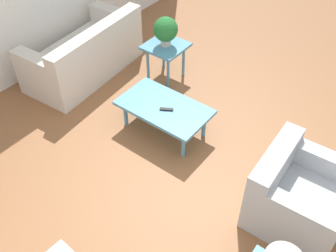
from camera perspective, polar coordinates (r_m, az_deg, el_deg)
ground_plane at (r=4.58m, az=5.18°, el=-5.39°), size 14.00×14.00×0.00m
sofa at (r=5.84m, az=-11.82°, el=10.02°), size 0.98×1.80×0.81m
armchair at (r=4.09m, az=18.07°, el=-9.56°), size 0.88×0.92×0.76m
coffee_table at (r=4.72m, az=-0.58°, el=2.52°), size 1.10×0.63×0.39m
side_table_plant at (r=5.59m, az=-0.34°, el=11.00°), size 0.54×0.54×0.52m
potted_plant at (r=5.43m, az=-0.35°, el=13.78°), size 0.33×0.33×0.41m
remote_control at (r=4.64m, az=-0.21°, el=2.45°), size 0.16×0.12×0.02m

